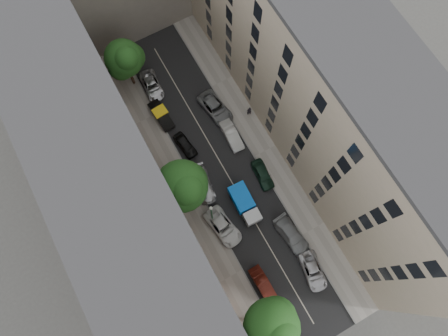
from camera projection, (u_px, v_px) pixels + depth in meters
ground at (226, 172)px, 48.59m from camera, size 120.00×120.00×0.00m
road_surface at (226, 172)px, 48.58m from camera, size 8.00×44.00×0.02m
sidewalk_left at (186, 193)px, 47.74m from camera, size 3.00×44.00×0.15m
sidewalk_right at (265, 151)px, 49.30m from camera, size 3.00×44.00×0.15m
building_left at (124, 196)px, 37.47m from camera, size 8.00×44.00×20.00m
building_right at (321, 94)px, 40.59m from camera, size 8.00×44.00×20.00m
tarp_truck at (244, 204)px, 46.16m from camera, size 2.15×5.01×2.28m
car_left_0 at (283, 335)px, 42.56m from camera, size 1.91×4.15×1.38m
car_left_1 at (263, 283)px, 44.13m from camera, size 1.55×4.10×1.34m
car_left_2 at (223, 227)px, 45.91m from camera, size 3.14×5.48×1.44m
car_left_3 at (203, 184)px, 47.39m from camera, size 2.79×5.26×1.45m
car_left_4 at (185, 145)px, 48.94m from camera, size 2.00×3.90×1.27m
car_left_5 at (161, 115)px, 50.03m from camera, size 1.85×4.42×1.42m
car_left_6 at (152, 86)px, 51.32m from camera, size 2.50×4.82×1.30m
car_right_0 at (313, 271)px, 44.54m from camera, size 2.87×4.88×1.27m
car_right_1 at (291, 235)px, 45.62m from camera, size 2.60×5.25×1.47m
car_right_2 at (263, 174)px, 47.78m from camera, size 2.00×4.18×1.38m
car_right_3 at (232, 135)px, 49.23m from camera, size 1.65×4.37×1.42m
car_right_4 at (215, 108)px, 50.29m from camera, size 3.21×5.59×1.47m
tree_near at (273, 328)px, 37.32m from camera, size 5.64×5.41×9.52m
tree_mid at (183, 187)px, 41.63m from camera, size 5.84×5.64×9.20m
tree_far at (125, 60)px, 46.72m from camera, size 4.89×4.54×8.16m
lamp_post at (212, 213)px, 42.77m from camera, size 0.36×0.36×6.79m
pedestrian at (249, 111)px, 49.88m from camera, size 0.70×0.54×1.71m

